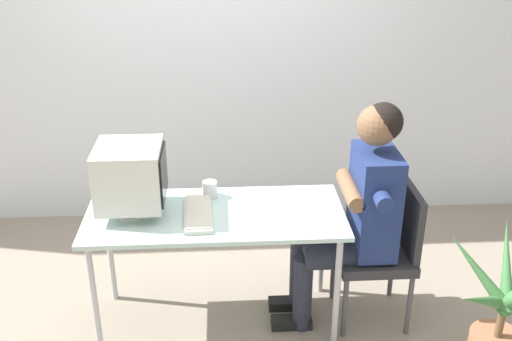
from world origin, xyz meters
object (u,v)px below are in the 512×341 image
at_px(office_chair, 384,246).
at_px(desk_mug, 210,189).
at_px(person_seated, 358,207).
at_px(crt_monitor, 131,176).
at_px(keyboard, 198,213).
at_px(desk, 216,223).
at_px(potted_plant, 499,323).

height_order(office_chair, desk_mug, office_chair).
bearing_deg(person_seated, crt_monitor, 178.00).
distance_m(keyboard, person_seated, 0.89).
xyz_separation_m(desk, keyboard, (-0.09, -0.03, 0.08)).
bearing_deg(office_chair, desk_mug, 168.78).
bearing_deg(person_seated, office_chair, 0.00).
xyz_separation_m(crt_monitor, potted_plant, (1.89, -0.57, -0.62)).
bearing_deg(keyboard, desk_mug, 74.38).
bearing_deg(crt_monitor, desk, -5.29).
relative_size(crt_monitor, keyboard, 0.92).
bearing_deg(crt_monitor, keyboard, -11.47).
relative_size(desk, person_seated, 1.06).
xyz_separation_m(crt_monitor, office_chair, (1.42, -0.04, -0.47)).
xyz_separation_m(potted_plant, desk_mug, (-1.47, 0.72, 0.45)).
relative_size(office_chair, desk_mug, 8.67).
height_order(crt_monitor, person_seated, person_seated).
bearing_deg(office_chair, person_seated, -180.00).
relative_size(desk, potted_plant, 1.78).
bearing_deg(potted_plant, crt_monitor, 163.28).
distance_m(keyboard, office_chair, 1.09).
xyz_separation_m(keyboard, person_seated, (0.89, 0.03, -0.00)).
bearing_deg(person_seated, desk, 179.87).
distance_m(crt_monitor, desk_mug, 0.48).
bearing_deg(desk_mug, office_chair, -11.22).
height_order(office_chair, potted_plant, office_chair).
height_order(desk, keyboard, keyboard).
bearing_deg(desk, desk_mug, 98.68).
relative_size(crt_monitor, office_chair, 0.46).
xyz_separation_m(desk, crt_monitor, (-0.45, 0.04, 0.28)).
height_order(desk, office_chair, office_chair).
distance_m(crt_monitor, office_chair, 1.49).
bearing_deg(potted_plant, desk_mug, 153.88).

